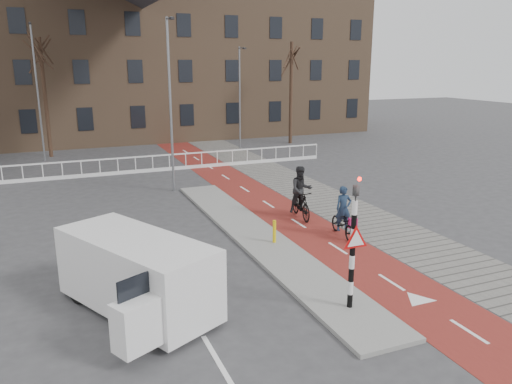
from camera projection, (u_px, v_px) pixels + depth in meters
name	position (u px, v px, depth m)	size (l,w,h in m)	color
ground	(330.00, 278.00, 15.07)	(120.00, 120.00, 0.00)	#38383A
bike_lane	(252.00, 194.00, 24.57)	(2.50, 60.00, 0.01)	maroon
sidewalk	(303.00, 189.00, 25.60)	(3.00, 60.00, 0.01)	slate
curb_island	(258.00, 237.00, 18.38)	(1.80, 16.00, 0.12)	gray
traffic_signal	(353.00, 240.00, 12.54)	(0.80, 0.80, 3.68)	black
bollard	(274.00, 231.00, 17.57)	(0.12, 0.12, 0.81)	yellow
cyclist_near	(343.00, 220.00, 18.45)	(0.87, 1.89, 1.91)	black
cyclist_far	(301.00, 197.00, 20.54)	(1.04, 2.13, 2.19)	black
van	(137.00, 273.00, 12.83)	(3.76, 5.00, 2.00)	white
railing	(100.00, 171.00, 28.34)	(28.00, 0.10, 0.99)	silver
townhouse_row	(100.00, 43.00, 40.59)	(46.00, 10.00, 15.90)	#7F6047
tree_mid	(45.00, 99.00, 33.21)	(0.26, 0.26, 7.86)	#2F1D15
tree_right	(291.00, 94.00, 38.85)	(0.27, 0.27, 7.79)	#2F1D15
streetlight_near	(171.00, 108.00, 24.09)	(0.12, 0.12, 8.34)	slate
streetlight_left	(38.00, 94.00, 31.66)	(0.12, 0.12, 8.67)	slate
streetlight_right	(240.00, 99.00, 36.46)	(0.12, 0.12, 7.35)	slate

